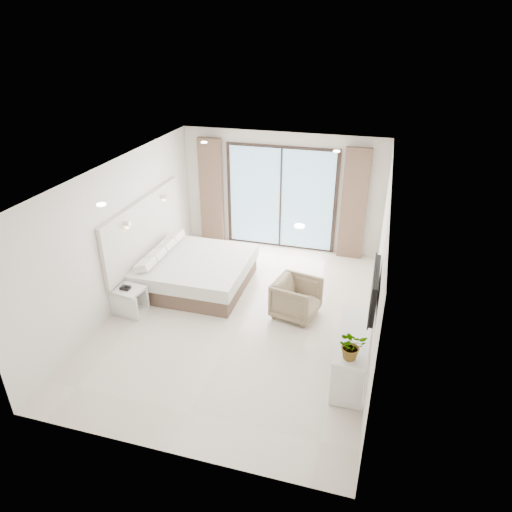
# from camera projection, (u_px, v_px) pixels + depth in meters

# --- Properties ---
(ground) EXTENTS (6.20, 6.20, 0.00)m
(ground) POSITION_uv_depth(u_px,v_px,m) (242.00, 316.00, 8.34)
(ground) COLOR beige
(ground) RESTS_ON ground
(room_shell) EXTENTS (4.62, 6.22, 2.72)m
(room_shell) POSITION_uv_depth(u_px,v_px,m) (243.00, 218.00, 8.36)
(room_shell) COLOR silver
(room_shell) RESTS_ON ground
(bed) EXTENTS (2.11, 2.01, 0.73)m
(bed) POSITION_uv_depth(u_px,v_px,m) (194.00, 271.00, 9.19)
(bed) COLOR brown
(bed) RESTS_ON ground
(nightstand) EXTENTS (0.60, 0.52, 0.50)m
(nightstand) POSITION_uv_depth(u_px,v_px,m) (129.00, 300.00, 8.33)
(nightstand) COLOR white
(nightstand) RESTS_ON ground
(phone) EXTENTS (0.17, 0.13, 0.06)m
(phone) POSITION_uv_depth(u_px,v_px,m) (125.00, 288.00, 8.19)
(phone) COLOR black
(phone) RESTS_ON nightstand
(console_desk) EXTENTS (0.46, 1.48, 0.77)m
(console_desk) POSITION_uv_depth(u_px,v_px,m) (352.00, 346.00, 6.68)
(console_desk) COLOR white
(console_desk) RESTS_ON ground
(plant) EXTENTS (0.51, 0.53, 0.32)m
(plant) POSITION_uv_depth(u_px,v_px,m) (351.00, 348.00, 6.04)
(plant) COLOR #33662D
(plant) RESTS_ON console_desk
(armchair) EXTENTS (0.85, 0.89, 0.78)m
(armchair) POSITION_uv_depth(u_px,v_px,m) (296.00, 297.00, 8.19)
(armchair) COLOR #988664
(armchair) RESTS_ON ground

